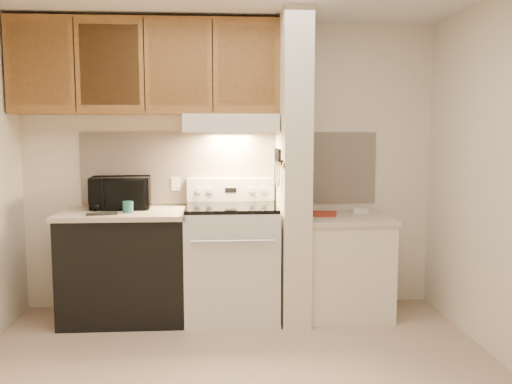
{
  "coord_description": "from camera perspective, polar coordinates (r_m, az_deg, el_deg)",
  "views": [
    {
      "loc": [
        -0.09,
        -3.29,
        1.57
      ],
      "look_at": [
        0.18,
        0.75,
        1.11
      ],
      "focal_mm": 38.0,
      "sensor_mm": 36.0,
      "label": 1
    }
  ],
  "objects": [
    {
      "name": "floor",
      "position": [
        3.64,
        -2.12,
        -18.98
      ],
      "size": [
        3.6,
        3.6,
        0.0
      ],
      "primitive_type": "plane",
      "color": "tan",
      "rests_on": "ground"
    },
    {
      "name": "wall_back",
      "position": [
        4.8,
        -2.71,
        2.71
      ],
      "size": [
        3.6,
        2.5,
        0.02
      ],
      "primitive_type": "cube",
      "rotation": [
        1.57,
        0.0,
        0.0
      ],
      "color": "#EEE1CA",
      "rests_on": "floor"
    },
    {
      "name": "backsplash",
      "position": [
        4.79,
        -2.71,
        2.52
      ],
      "size": [
        2.6,
        0.02,
        0.63
      ],
      "primitive_type": "cube",
      "color": "#F1DCC5",
      "rests_on": "wall_back"
    },
    {
      "name": "range_body",
      "position": [
        4.58,
        -2.58,
        -7.49
      ],
      "size": [
        0.76,
        0.65,
        0.92
      ],
      "primitive_type": "cube",
      "color": "silver",
      "rests_on": "floor"
    },
    {
      "name": "oven_window",
      "position": [
        4.26,
        -2.49,
        -8.0
      ],
      "size": [
        0.5,
        0.01,
        0.3
      ],
      "primitive_type": "cube",
      "color": "black",
      "rests_on": "range_body"
    },
    {
      "name": "oven_handle",
      "position": [
        4.17,
        -2.49,
        -5.2
      ],
      "size": [
        0.65,
        0.02,
        0.02
      ],
      "primitive_type": "cylinder",
      "rotation": [
        0.0,
        1.57,
        0.0
      ],
      "color": "silver",
      "rests_on": "range_body"
    },
    {
      "name": "cooktop",
      "position": [
        4.49,
        -2.61,
        -1.6
      ],
      "size": [
        0.74,
        0.64,
        0.03
      ],
      "primitive_type": "cube",
      "color": "black",
      "rests_on": "range_body"
    },
    {
      "name": "range_backguard",
      "position": [
        4.76,
        -2.69,
        0.26
      ],
      "size": [
        0.76,
        0.08,
        0.2
      ],
      "primitive_type": "cube",
      "color": "silver",
      "rests_on": "range_body"
    },
    {
      "name": "range_display",
      "position": [
        4.71,
        -2.68,
        0.2
      ],
      "size": [
        0.1,
        0.01,
        0.04
      ],
      "primitive_type": "cube",
      "color": "black",
      "rests_on": "range_backguard"
    },
    {
      "name": "range_knob_left_outer",
      "position": [
        4.71,
        -6.08,
        0.17
      ],
      "size": [
        0.05,
        0.02,
        0.05
      ],
      "primitive_type": "cylinder",
      "rotation": [
        1.57,
        0.0,
        0.0
      ],
      "color": "silver",
      "rests_on": "range_backguard"
    },
    {
      "name": "range_knob_left_inner",
      "position": [
        4.71,
        -4.86,
        0.18
      ],
      "size": [
        0.05,
        0.02,
        0.05
      ],
      "primitive_type": "cylinder",
      "rotation": [
        1.57,
        0.0,
        0.0
      ],
      "color": "silver",
      "rests_on": "range_backguard"
    },
    {
      "name": "range_knob_right_inner",
      "position": [
        4.72,
        -0.49,
        0.22
      ],
      "size": [
        0.05,
        0.02,
        0.05
      ],
      "primitive_type": "cylinder",
      "rotation": [
        1.57,
        0.0,
        0.0
      ],
      "color": "silver",
      "rests_on": "range_backguard"
    },
    {
      "name": "range_knob_right_outer",
      "position": [
        4.72,
        0.72,
        0.22
      ],
      "size": [
        0.05,
        0.02,
        0.05
      ],
      "primitive_type": "cylinder",
      "rotation": [
        1.57,
        0.0,
        0.0
      ],
      "color": "silver",
      "rests_on": "range_backguard"
    },
    {
      "name": "dishwasher_front",
      "position": [
        4.66,
        -13.56,
        -7.73
      ],
      "size": [
        1.0,
        0.63,
        0.87
      ],
      "primitive_type": "cube",
      "color": "black",
      "rests_on": "floor"
    },
    {
      "name": "left_countertop",
      "position": [
        4.57,
        -13.71,
        -2.2
      ],
      "size": [
        1.04,
        0.67,
        0.04
      ],
      "primitive_type": "cube",
      "color": "beige",
      "rests_on": "dishwasher_front"
    },
    {
      "name": "spoon_rest",
      "position": [
        4.4,
        -15.92,
        -2.23
      ],
      "size": [
        0.25,
        0.12,
        0.02
      ],
      "primitive_type": "cube",
      "rotation": [
        0.0,
        0.0,
        0.22
      ],
      "color": "black",
      "rests_on": "left_countertop"
    },
    {
      "name": "teal_jar",
      "position": [
        4.46,
        -13.32,
        -1.54
      ],
      "size": [
        0.09,
        0.09,
        0.09
      ],
      "primitive_type": "cylinder",
      "rotation": [
        0.0,
        0.0,
        0.02
      ],
      "color": "#236463",
      "rests_on": "left_countertop"
    },
    {
      "name": "outlet",
      "position": [
        4.8,
        -8.43,
        0.85
      ],
      "size": [
        0.08,
        0.01,
        0.12
      ],
      "primitive_type": "cube",
      "color": "#EDE5CE",
      "rests_on": "backsplash"
    },
    {
      "name": "microwave",
      "position": [
        4.7,
        -14.07,
        -0.07
      ],
      "size": [
        0.51,
        0.37,
        0.27
      ],
      "primitive_type": "imported",
      "rotation": [
        0.0,
        0.0,
        0.08
      ],
      "color": "black",
      "rests_on": "left_countertop"
    },
    {
      "name": "partition_pillar",
      "position": [
        4.49,
        3.9,
        2.44
      ],
      "size": [
        0.22,
        0.7,
        2.5
      ],
      "primitive_type": "cube",
      "color": "beige",
      "rests_on": "floor"
    },
    {
      "name": "pillar_trim",
      "position": [
        4.47,
        2.43,
        3.08
      ],
      "size": [
        0.01,
        0.7,
        0.04
      ],
      "primitive_type": "cube",
      "color": "#95612F",
      "rests_on": "partition_pillar"
    },
    {
      "name": "knife_strip",
      "position": [
        4.42,
        2.43,
        3.3
      ],
      "size": [
        0.02,
        0.42,
        0.04
      ],
      "primitive_type": "cube",
      "color": "black",
      "rests_on": "partition_pillar"
    },
    {
      "name": "knife_blade_a",
      "position": [
        4.28,
        2.47,
        1.85
      ],
      "size": [
        0.01,
        0.03,
        0.16
      ],
      "primitive_type": "cube",
      "color": "silver",
      "rests_on": "knife_strip"
    },
    {
      "name": "knife_handle_a",
      "position": [
        4.24,
        2.52,
        3.84
      ],
      "size": [
        0.02,
        0.02,
        0.1
      ],
      "primitive_type": "cylinder",
      "color": "black",
      "rests_on": "knife_strip"
    },
    {
      "name": "knife_blade_b",
      "position": [
        4.34,
        2.39,
        1.78
      ],
      "size": [
        0.01,
        0.04,
        0.18
      ],
      "primitive_type": "cube",
      "color": "silver",
      "rests_on": "knife_strip"
    },
    {
      "name": "knife_handle_b",
      "position": [
        4.32,
        2.41,
        3.89
      ],
      "size": [
        0.02,
        0.02,
        0.1
      ],
      "primitive_type": "cylinder",
      "color": "black",
      "rests_on": "knife_strip"
    },
    {
      "name": "knife_blade_c",
      "position": [
        4.43,
        2.26,
        1.75
      ],
      "size": [
        0.01,
        0.04,
        0.2
      ],
      "primitive_type": "cube",
      "color": "silver",
      "rests_on": "knife_strip"
    },
    {
      "name": "knife_handle_c",
      "position": [
        4.41,
        2.28,
        3.94
      ],
      "size": [
        0.02,
        0.02,
        0.1
      ],
      "primitive_type": "cylinder",
      "color": "black",
      "rests_on": "knife_strip"
    },
    {
      "name": "knife_blade_d",
      "position": [
        4.5,
        2.16,
        2.08
      ],
      "size": [
        0.01,
        0.04,
        0.16
      ],
      "primitive_type": "cube",
      "color": "silver",
      "rests_on": "knife_strip"
    },
    {
      "name": "knife_handle_d",
      "position": [
        4.5,
        2.16,
        3.99
      ],
      "size": [
        0.02,
        0.02,
        0.1
      ],
      "primitive_type": "cylinder",
      "color": "black",
      "rests_on": "knife_strip"
    },
    {
      "name": "knife_blade_e",
      "position": [
        4.59,
        2.05,
        2.04
      ],
      "size": [
        0.01,
        0.04,
        0.18
      ],
      "primitive_type": "cube",
      "color": "silver",
      "rests_on": "knife_strip"
    },
    {
      "name": "knife_handle_e",
      "position": [
        4.58,
        2.06,
        4.04
      ],
      "size": [
        0.02,
        0.02,
        0.1
      ],
      "primitive_type": "cylinder",
      "color": "black",
      "rests_on": "knife_strip"
    },
    {
      "name": "oven_mitt",
      "position": [
        4.64,
        2.0,
        2.09
      ],
      "size": [
        0.03,
        0.09,
        0.21
      ],
      "primitive_type": "cube",
      "color": "slate",
      "rests_on": "partition_pillar"
    },
    {
      "name": "right_cab_base",
      "position": [
        4.71,
        9.43,
        -7.87
      ],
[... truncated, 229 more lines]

